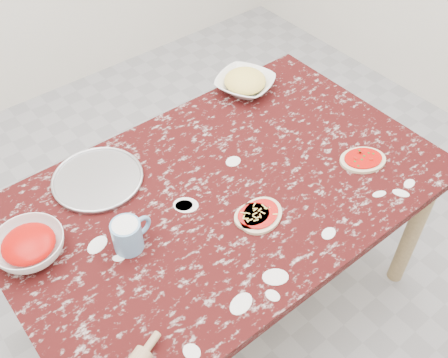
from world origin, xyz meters
TOP-DOWN VIEW (x-y plane):
  - ground at (0.00, 0.00)m, footprint 4.00×4.00m
  - worktable at (0.00, 0.00)m, footprint 1.60×1.00m
  - pizza_tray at (-0.34, 0.32)m, footprint 0.35×0.35m
  - sauce_bowl at (-0.67, 0.16)m, footprint 0.29×0.29m
  - cheese_bowl at (0.45, 0.41)m, footprint 0.32×0.32m
  - flour_mug at (-0.40, -0.01)m, footprint 0.15×0.10m
  - pizza_left at (0.02, -0.18)m, footprint 0.21×0.18m
  - pizza_mid at (-0.01, -0.17)m, footprint 0.15×0.13m
  - pizza_right at (0.50, -0.22)m, footprint 0.22×0.20m

SIDE VIEW (x-z plane):
  - ground at x=0.00m, z-range 0.00..0.00m
  - worktable at x=0.00m, z-range 0.29..1.04m
  - pizza_tray at x=-0.34m, z-range 0.75..0.76m
  - pizza_left at x=0.02m, z-range 0.75..0.77m
  - pizza_mid at x=-0.01m, z-range 0.75..0.77m
  - pizza_right at x=0.50m, z-range 0.75..0.77m
  - cheese_bowl at x=0.45m, z-range 0.75..0.81m
  - sauce_bowl at x=-0.67m, z-range 0.75..0.82m
  - flour_mug at x=-0.40m, z-range 0.75..0.87m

